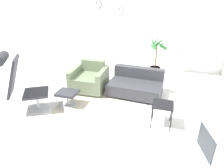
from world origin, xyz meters
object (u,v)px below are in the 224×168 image
object	(u,v)px
ottoman	(67,95)
crt_television	(221,145)
side_table	(163,107)
shelf_unit	(197,40)
lounge_chair	(19,79)
armchair_red	(90,79)
couch_low	(136,85)
potted_plant	(156,60)

from	to	relation	value
ottoman	crt_television	size ratio (longest dim) A/B	0.70
side_table	shelf_unit	size ratio (longest dim) A/B	0.27
lounge_chair	armchair_red	distance (m)	1.77
shelf_unit	crt_television	bearing A→B (deg)	-88.23
lounge_chair	crt_television	distance (m)	3.86
couch_low	potted_plant	bearing A→B (deg)	-99.01
armchair_red	ottoman	bearing A→B (deg)	77.91
lounge_chair	shelf_unit	world-z (taller)	shelf_unit
couch_low	crt_television	bearing A→B (deg)	133.70
ottoman	lounge_chair	bearing A→B (deg)	-149.64
side_table	shelf_unit	distance (m)	3.17
armchair_red	lounge_chair	bearing A→B (deg)	53.48
side_table	potted_plant	size ratio (longest dim) A/B	0.37
armchair_red	crt_television	xyz separation A→B (m)	(2.82, -1.87, 0.06)
crt_television	shelf_unit	distance (m)	3.84
lounge_chair	shelf_unit	xyz separation A→B (m)	(3.69, 3.30, 0.34)
couch_low	side_table	size ratio (longest dim) A/B	2.93
ottoman	armchair_red	size ratio (longest dim) A/B	0.51
potted_plant	armchair_red	bearing A→B (deg)	-135.17
ottoman	side_table	world-z (taller)	side_table
side_table	potted_plant	xyz separation A→B (m)	(-0.35, 2.69, 0.07)
side_table	shelf_unit	xyz separation A→B (m)	(0.77, 3.00, 0.68)
lounge_chair	crt_television	world-z (taller)	lounge_chair
crt_television	potted_plant	world-z (taller)	potted_plant
lounge_chair	armchair_red	world-z (taller)	lounge_chair
ottoman	armchair_red	world-z (taller)	armchair_red
ottoman	couch_low	bearing A→B (deg)	35.60
crt_television	shelf_unit	world-z (taller)	shelf_unit
crt_television	shelf_unit	xyz separation A→B (m)	(-0.12, 3.76, 0.75)
armchair_red	potted_plant	world-z (taller)	potted_plant
armchair_red	potted_plant	distance (m)	2.25
couch_low	crt_television	size ratio (longest dim) A/B	2.06
lounge_chair	couch_low	world-z (taller)	lounge_chair
couch_low	potted_plant	distance (m)	1.57
ottoman	armchair_red	distance (m)	0.95
couch_low	crt_television	xyz separation A→B (m)	(1.59, -1.95, 0.11)
armchair_red	crt_television	size ratio (longest dim) A/B	1.37
lounge_chair	side_table	distance (m)	2.96
shelf_unit	armchair_red	bearing A→B (deg)	-145.04
ottoman	couch_low	xyz separation A→B (m)	(1.40, 1.01, -0.02)
armchair_red	crt_television	world-z (taller)	armchair_red
lounge_chair	shelf_unit	distance (m)	4.96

